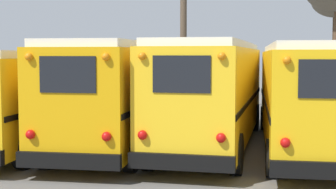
% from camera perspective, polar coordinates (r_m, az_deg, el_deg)
% --- Properties ---
extents(ground_plane, '(160.00, 160.00, 0.00)m').
position_cam_1_polar(ground_plane, '(16.56, 0.01, -5.73)').
color(ground_plane, '#66635E').
extents(school_bus_0, '(2.97, 10.50, 3.03)m').
position_cam_1_polar(school_bus_0, '(17.48, -13.85, 0.17)').
color(school_bus_0, yellow).
rests_on(school_bus_0, ground).
extents(school_bus_1, '(2.88, 9.58, 3.30)m').
position_cam_1_polar(school_bus_1, '(16.23, -5.21, 0.40)').
color(school_bus_1, '#E5A00C').
rests_on(school_bus_1, ground).
extents(school_bus_2, '(2.61, 10.31, 3.32)m').
position_cam_1_polar(school_bus_2, '(16.35, 5.03, 0.48)').
color(school_bus_2, yellow).
rests_on(school_bus_2, ground).
extents(school_bus_3, '(2.98, 10.69, 3.23)m').
position_cam_1_polar(school_bus_3, '(16.38, 14.92, 0.16)').
color(school_bus_3, yellow).
rests_on(school_bus_3, ground).
extents(utility_pole, '(1.80, 0.34, 7.45)m').
position_cam_1_polar(utility_pole, '(26.54, 1.72, 6.41)').
color(utility_pole, brown).
rests_on(utility_pole, ground).
extents(bare_tree_1, '(3.24, 3.24, 7.82)m').
position_cam_1_polar(bare_tree_1, '(36.46, 18.08, 9.90)').
color(bare_tree_1, '#473323').
rests_on(bare_tree_1, ground).
extents(fence_line, '(16.51, 0.06, 1.42)m').
position_cam_1_polar(fence_line, '(22.80, 3.47, -0.47)').
color(fence_line, '#939399').
rests_on(fence_line, ground).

